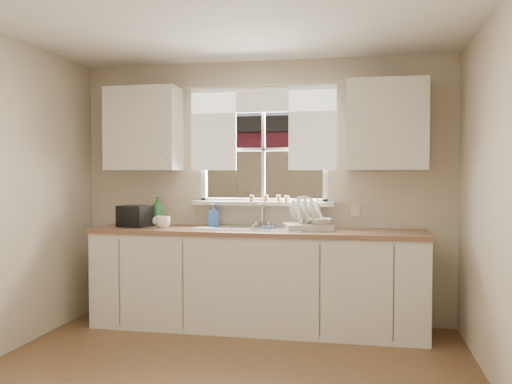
% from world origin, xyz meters
% --- Properties ---
extents(room_walls, '(3.62, 4.02, 2.50)m').
position_xyz_m(room_walls, '(0.00, -0.07, 1.24)').
color(room_walls, beige).
rests_on(room_walls, ground).
extents(window, '(1.38, 0.16, 1.06)m').
position_xyz_m(window, '(0.00, 2.00, 1.49)').
color(window, white).
rests_on(window, room_walls).
extents(curtains, '(1.50, 0.03, 0.81)m').
position_xyz_m(curtains, '(0.00, 1.95, 1.93)').
color(curtains, white).
rests_on(curtains, room_walls).
extents(base_cabinets, '(3.00, 0.62, 0.87)m').
position_xyz_m(base_cabinets, '(0.00, 1.68, 0.43)').
color(base_cabinets, white).
rests_on(base_cabinets, ground).
extents(countertop, '(3.04, 0.65, 0.04)m').
position_xyz_m(countertop, '(0.00, 1.68, 0.89)').
color(countertop, '#8A6045').
rests_on(countertop, base_cabinets).
extents(upper_cabinet_left, '(0.70, 0.33, 0.80)m').
position_xyz_m(upper_cabinet_left, '(-1.15, 1.82, 1.85)').
color(upper_cabinet_left, white).
rests_on(upper_cabinet_left, room_walls).
extents(upper_cabinet_right, '(0.70, 0.33, 0.80)m').
position_xyz_m(upper_cabinet_right, '(1.15, 1.82, 1.85)').
color(upper_cabinet_right, white).
rests_on(upper_cabinet_right, room_walls).
extents(wall_outlet, '(0.08, 0.01, 0.12)m').
position_xyz_m(wall_outlet, '(0.88, 1.99, 1.08)').
color(wall_outlet, beige).
rests_on(wall_outlet, room_walls).
extents(sill_jars, '(0.38, 0.04, 0.06)m').
position_xyz_m(sill_jars, '(0.08, 1.94, 1.18)').
color(sill_jars, brown).
rests_on(sill_jars, window).
extents(backyard, '(20.00, 10.00, 6.13)m').
position_xyz_m(backyard, '(0.58, 8.42, 3.46)').
color(backyard, '#335421').
rests_on(backyard, ground).
extents(sink, '(0.88, 0.52, 0.40)m').
position_xyz_m(sink, '(0.00, 1.71, 0.84)').
color(sink, '#B7B7BC').
rests_on(sink, countertop).
extents(dish_rack, '(0.49, 0.42, 0.30)m').
position_xyz_m(dish_rack, '(0.46, 1.74, 0.99)').
color(dish_rack, silver).
rests_on(dish_rack, countertop).
extents(bowl, '(0.26, 0.26, 0.05)m').
position_xyz_m(bowl, '(0.57, 1.69, 0.99)').
color(bowl, white).
rests_on(bowl, dish_rack).
extents(soap_bottle_a, '(0.13, 0.13, 0.29)m').
position_xyz_m(soap_bottle_a, '(-1.02, 1.85, 1.06)').
color(soap_bottle_a, '#2C8844').
rests_on(soap_bottle_a, countertop).
extents(soap_bottle_b, '(0.12, 0.12, 0.22)m').
position_xyz_m(soap_bottle_b, '(-0.46, 1.86, 1.02)').
color(soap_bottle_b, blue).
rests_on(soap_bottle_b, countertop).
extents(soap_bottle_c, '(0.14, 0.14, 0.15)m').
position_xyz_m(soap_bottle_c, '(-1.06, 1.78, 0.98)').
color(soap_bottle_c, beige).
rests_on(soap_bottle_c, countertop).
extents(saucer, '(0.20, 0.20, 0.01)m').
position_xyz_m(saucer, '(-0.48, 1.60, 0.92)').
color(saucer, white).
rests_on(saucer, countertop).
extents(cup, '(0.17, 0.17, 0.11)m').
position_xyz_m(cup, '(-0.88, 1.63, 0.96)').
color(cup, white).
rests_on(cup, countertop).
extents(black_appliance, '(0.32, 0.30, 0.20)m').
position_xyz_m(black_appliance, '(-1.18, 1.69, 1.01)').
color(black_appliance, black).
rests_on(black_appliance, countertop).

